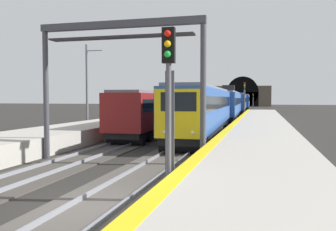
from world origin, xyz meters
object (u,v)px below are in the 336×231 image
object	(u,v)px
railway_signal_near	(169,98)
railway_signal_mid	(244,96)
overhead_signal_gantry	(120,56)
train_adjacent_platform	(182,107)
railway_signal_far	(253,99)
catenary_mast_near	(87,87)
train_main_approaching	(234,103)

from	to	relation	value
railway_signal_near	railway_signal_mid	world-z (taller)	railway_signal_mid
overhead_signal_gantry	train_adjacent_platform	bearing A→B (deg)	5.24
train_adjacent_platform	overhead_signal_gantry	world-z (taller)	overhead_signal_gantry
railway_signal_near	railway_signal_far	xyz separation A→B (m)	(105.06, -0.00, -0.39)
railway_signal_far	catenary_mast_near	distance (m)	85.24
train_main_approaching	train_adjacent_platform	distance (m)	21.45
train_adjacent_platform	railway_signal_mid	distance (m)	18.29
train_adjacent_platform	catenary_mast_near	world-z (taller)	catenary_mast_near
railway_signal_mid	overhead_signal_gantry	distance (m)	41.69
train_adjacent_platform	railway_signal_near	size ratio (longest dim) A/B	7.46
railway_signal_far	catenary_mast_near	bearing A→B (deg)	-9.12
train_adjacent_platform	catenary_mast_near	xyz separation A→B (m)	(-9.63, 7.16, 2.07)
railway_signal_far	catenary_mast_near	world-z (taller)	catenary_mast_near
railway_signal_far	overhead_signal_gantry	distance (m)	98.97
train_adjacent_platform	railway_signal_far	xyz separation A→B (m)	(74.52, -6.34, 0.66)
railway_signal_near	railway_signal_mid	xyz separation A→B (m)	(47.65, 0.00, 0.21)
train_adjacent_platform	railway_signal_near	distance (m)	31.21
railway_signal_near	catenary_mast_near	xyz separation A→B (m)	(20.91, 13.51, 1.02)
railway_signal_far	railway_signal_mid	bearing A→B (deg)	0.00
train_main_approaching	train_adjacent_platform	xyz separation A→B (m)	(-20.98, 4.46, -0.18)
railway_signal_mid	railway_signal_far	world-z (taller)	railway_signal_mid
overhead_signal_gantry	catenary_mast_near	size ratio (longest dim) A/B	1.04
railway_signal_mid	overhead_signal_gantry	world-z (taller)	overhead_signal_gantry
railway_signal_near	catenary_mast_near	size ratio (longest dim) A/B	0.64
catenary_mast_near	railway_signal_near	bearing A→B (deg)	-147.14
train_main_approaching	train_adjacent_platform	size ratio (longest dim) A/B	2.19
train_adjacent_platform	catenary_mast_near	distance (m)	12.18
catenary_mast_near	railway_signal_mid	bearing A→B (deg)	-26.79
train_adjacent_platform	railway_signal_mid	size ratio (longest dim) A/B	6.96
railway_signal_mid	catenary_mast_near	size ratio (longest dim) A/B	0.69
train_main_approaching	railway_signal_far	world-z (taller)	train_main_approaching
train_main_approaching	railway_signal_far	size ratio (longest dim) A/B	18.83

